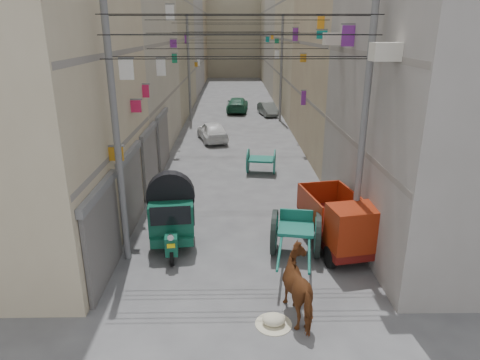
{
  "coord_description": "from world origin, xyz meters",
  "views": [
    {
      "loc": [
        -0.22,
        -6.19,
        6.92
      ],
      "look_at": [
        0.0,
        6.5,
        2.46
      ],
      "focal_mm": 32.0,
      "sensor_mm": 36.0,
      "label": 1
    }
  ],
  "objects_px": {
    "distant_car_green": "(237,105)",
    "second_cart": "(261,161)",
    "horse": "(303,287)",
    "distant_car_white": "(212,131)",
    "distant_car_grey": "(268,109)",
    "feed_sack": "(274,319)",
    "mini_truck": "(342,227)",
    "auto_rickshaw": "(172,213)",
    "tonga_cart": "(296,233)"
  },
  "relations": [
    {
      "from": "distant_car_green",
      "to": "second_cart",
      "type": "bearing_deg",
      "value": 97.23
    },
    {
      "from": "horse",
      "to": "distant_car_white",
      "type": "height_order",
      "value": "horse"
    },
    {
      "from": "distant_car_grey",
      "to": "distant_car_green",
      "type": "height_order",
      "value": "distant_car_green"
    },
    {
      "from": "feed_sack",
      "to": "distant_car_green",
      "type": "relative_size",
      "value": 0.13
    },
    {
      "from": "mini_truck",
      "to": "feed_sack",
      "type": "height_order",
      "value": "mini_truck"
    },
    {
      "from": "distant_car_grey",
      "to": "distant_car_green",
      "type": "bearing_deg",
      "value": 134.7
    },
    {
      "from": "mini_truck",
      "to": "second_cart",
      "type": "relative_size",
      "value": 2.34
    },
    {
      "from": "auto_rickshaw",
      "to": "distant_car_white",
      "type": "height_order",
      "value": "auto_rickshaw"
    },
    {
      "from": "feed_sack",
      "to": "distant_car_grey",
      "type": "bearing_deg",
      "value": 85.8
    },
    {
      "from": "mini_truck",
      "to": "distant_car_grey",
      "type": "xyz_separation_m",
      "value": [
        -0.48,
        24.1,
        -0.4
      ]
    },
    {
      "from": "feed_sack",
      "to": "horse",
      "type": "height_order",
      "value": "horse"
    },
    {
      "from": "tonga_cart",
      "to": "distant_car_grey",
      "type": "xyz_separation_m",
      "value": [
        1.01,
        24.14,
        -0.24
      ]
    },
    {
      "from": "auto_rickshaw",
      "to": "feed_sack",
      "type": "height_order",
      "value": "auto_rickshaw"
    },
    {
      "from": "mini_truck",
      "to": "second_cart",
      "type": "distance_m",
      "value": 8.61
    },
    {
      "from": "second_cart",
      "to": "distant_car_grey",
      "type": "xyz_separation_m",
      "value": [
        1.58,
        15.74,
        -0.13
      ]
    },
    {
      "from": "auto_rickshaw",
      "to": "tonga_cart",
      "type": "bearing_deg",
      "value": -17.5
    },
    {
      "from": "auto_rickshaw",
      "to": "mini_truck",
      "type": "distance_m",
      "value": 5.61
    },
    {
      "from": "distant_car_grey",
      "to": "mini_truck",
      "type": "bearing_deg",
      "value": -99.77
    },
    {
      "from": "distant_car_green",
      "to": "horse",
      "type": "bearing_deg",
      "value": 96.53
    },
    {
      "from": "horse",
      "to": "distant_car_grey",
      "type": "xyz_separation_m",
      "value": [
        1.28,
        27.29,
        -0.3
      ]
    },
    {
      "from": "mini_truck",
      "to": "horse",
      "type": "bearing_deg",
      "value": -129.6
    },
    {
      "from": "second_cart",
      "to": "distant_car_white",
      "type": "distance_m",
      "value": 7.39
    },
    {
      "from": "tonga_cart",
      "to": "feed_sack",
      "type": "relative_size",
      "value": 6.03
    },
    {
      "from": "distant_car_green",
      "to": "distant_car_grey",
      "type": "bearing_deg",
      "value": 149.56
    },
    {
      "from": "feed_sack",
      "to": "tonga_cart",
      "type": "bearing_deg",
      "value": 73.81
    },
    {
      "from": "mini_truck",
      "to": "distant_car_white",
      "type": "height_order",
      "value": "mini_truck"
    },
    {
      "from": "distant_car_white",
      "to": "distant_car_green",
      "type": "height_order",
      "value": "distant_car_white"
    },
    {
      "from": "tonga_cart",
      "to": "distant_car_green",
      "type": "xyz_separation_m",
      "value": [
        -1.57,
        25.91,
        -0.14
      ]
    },
    {
      "from": "mini_truck",
      "to": "feed_sack",
      "type": "xyz_separation_m",
      "value": [
        -2.51,
        -3.55,
        -0.8
      ]
    },
    {
      "from": "second_cart",
      "to": "feed_sack",
      "type": "distance_m",
      "value": 11.92
    },
    {
      "from": "second_cart",
      "to": "distant_car_grey",
      "type": "distance_m",
      "value": 15.82
    },
    {
      "from": "tonga_cart",
      "to": "mini_truck",
      "type": "xyz_separation_m",
      "value": [
        1.49,
        0.04,
        0.17
      ]
    },
    {
      "from": "auto_rickshaw",
      "to": "horse",
      "type": "height_order",
      "value": "auto_rickshaw"
    },
    {
      "from": "mini_truck",
      "to": "distant_car_white",
      "type": "bearing_deg",
      "value": 96.87
    },
    {
      "from": "distant_car_green",
      "to": "feed_sack",
      "type": "bearing_deg",
      "value": 95.03
    },
    {
      "from": "second_cart",
      "to": "distant_car_grey",
      "type": "bearing_deg",
      "value": 92.7
    },
    {
      "from": "mini_truck",
      "to": "distant_car_green",
      "type": "relative_size",
      "value": 0.85
    },
    {
      "from": "horse",
      "to": "distant_car_grey",
      "type": "relative_size",
      "value": 0.61
    },
    {
      "from": "feed_sack",
      "to": "distant_car_grey",
      "type": "relative_size",
      "value": 0.18
    },
    {
      "from": "second_cart",
      "to": "distant_car_green",
      "type": "bearing_deg",
      "value": 101.72
    },
    {
      "from": "tonga_cart",
      "to": "feed_sack",
      "type": "bearing_deg",
      "value": -96.39
    },
    {
      "from": "auto_rickshaw",
      "to": "feed_sack",
      "type": "xyz_separation_m",
      "value": [
        3.05,
        -4.33,
        -1.01
      ]
    },
    {
      "from": "mini_truck",
      "to": "tonga_cart",
      "type": "bearing_deg",
      "value": 170.76
    },
    {
      "from": "tonga_cart",
      "to": "second_cart",
      "type": "distance_m",
      "value": 8.41
    },
    {
      "from": "distant_car_grey",
      "to": "second_cart",
      "type": "bearing_deg",
      "value": -106.65
    },
    {
      "from": "tonga_cart",
      "to": "second_cart",
      "type": "height_order",
      "value": "tonga_cart"
    },
    {
      "from": "distant_car_grey",
      "to": "distant_car_green",
      "type": "distance_m",
      "value": 3.13
    },
    {
      "from": "tonga_cart",
      "to": "auto_rickshaw",
      "type": "bearing_deg",
      "value": 178.42
    },
    {
      "from": "horse",
      "to": "distant_car_green",
      "type": "distance_m",
      "value": 29.09
    },
    {
      "from": "distant_car_white",
      "to": "horse",
      "type": "bearing_deg",
      "value": 84.81
    }
  ]
}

